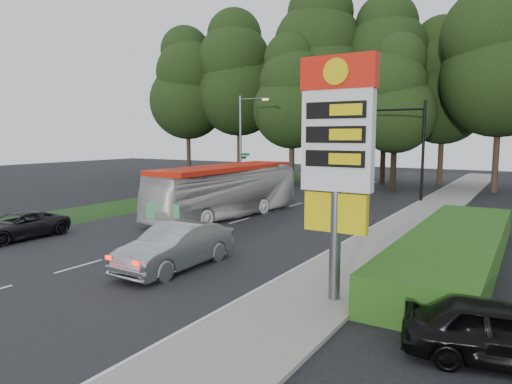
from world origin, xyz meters
The scene contains 22 objects.
ground centered at (0.00, 0.00, 0.00)m, with size 120.00×120.00×0.00m, color black.
road_surface centered at (0.00, 12.00, 0.01)m, with size 14.00×80.00×0.02m, color black.
sidewalk_right centered at (8.50, 12.00, 0.06)m, with size 3.00×80.00×0.12m, color gray.
grass_verge_left centered at (-9.50, 18.00, 0.01)m, with size 5.00×50.00×0.02m, color #193814.
hedge centered at (11.50, 8.00, 0.60)m, with size 3.00×14.00×1.20m, color #284B14.
gas_station_pylon centered at (9.20, 1.99, 4.45)m, with size 2.10×0.45×6.85m.
traffic_signal_mast centered at (5.68, 24.00, 4.67)m, with size 6.10×0.35×7.20m.
streetlight_signs centered at (-6.99, 22.01, 4.44)m, with size 2.75×0.98×8.00m.
monument centered at (-2.00, 30.00, 5.10)m, with size 3.00×3.00×10.05m.
tree_far_west centered at (-22.00, 33.00, 10.68)m, with size 8.96×8.96×17.60m.
tree_west_mid centered at (-16.00, 35.00, 11.69)m, with size 9.80×9.80×19.25m.
tree_west_near centered at (-10.00, 37.00, 10.02)m, with size 8.40×8.40×16.50m.
tree_center_left centered at (-5.00, 33.00, 12.02)m, with size 10.08×10.08×19.80m.
tree_center_right centered at (1.00, 35.00, 11.02)m, with size 9.24×9.24×18.15m.
tree_east_near centered at (6.00, 37.00, 9.68)m, with size 8.12×8.12×15.95m.
tree_east_mid centered at (11.00, 33.00, 11.35)m, with size 9.52×9.52×18.70m.
tree_monument_left centered at (-6.00, 29.00, 8.68)m, with size 7.28×7.28×14.30m.
tree_monument_right centered at (3.50, 29.50, 8.01)m, with size 6.72×6.72×13.20m.
transit_bus centered at (-1.38, 11.65, 1.51)m, with size 2.53×10.81×3.01m, color silver.
sedan_silver centered at (3.12, 2.19, 0.81)m, with size 1.71×4.90×1.62m, color #95989C.
suv_charcoal centered at (-6.20, 1.97, 0.62)m, with size 2.04×4.43×1.23m, color black.
parked_car_black centered at (13.50, 0.50, 0.68)m, with size 1.60×3.98×1.36m, color black.
Camera 1 is at (13.85, -9.82, 4.71)m, focal length 32.00 mm.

